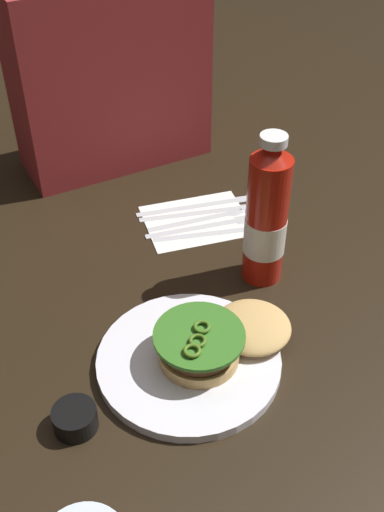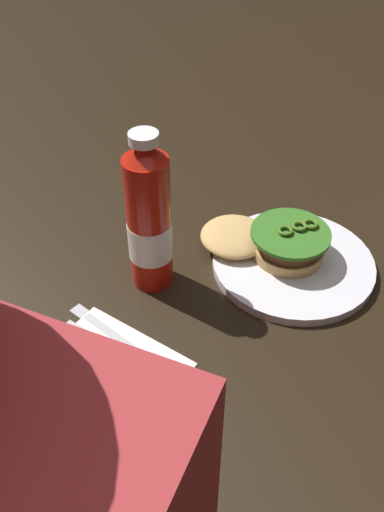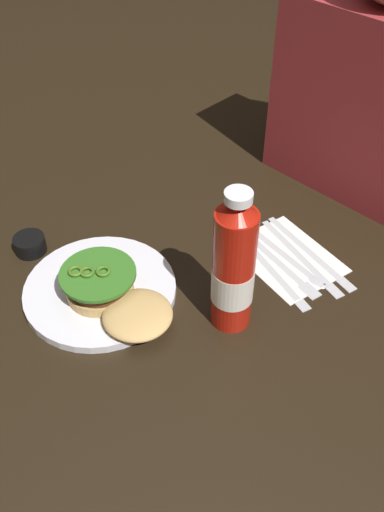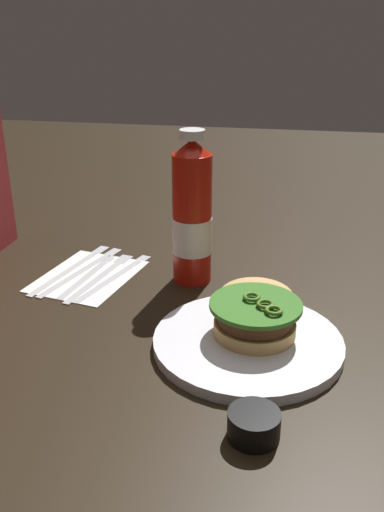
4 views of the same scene
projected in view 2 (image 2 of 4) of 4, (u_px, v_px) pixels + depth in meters
The scene contains 10 objects.
ground_plane at pixel (273, 263), 0.84m from camera, with size 3.00×3.00×0.00m, color black.
dinner_plate at pixel (293, 263), 0.83m from camera, with size 0.25×0.25×0.01m, color white.
burger_sandwich at pixel (269, 241), 0.83m from camera, with size 0.20×0.12×0.05m.
ketchup_bottle at pixel (149, 222), 0.74m from camera, with size 0.06×0.06×0.24m.
napkin at pixel (109, 369), 0.69m from camera, with size 0.18×0.14×0.00m, color white.
table_knife at pixel (116, 336), 0.73m from camera, with size 0.20×0.07×0.00m.
fork_utensil at pixel (108, 349), 0.71m from camera, with size 0.20×0.06×0.00m.
spoon_utensil at pixel (92, 358), 0.70m from camera, with size 0.18×0.04×0.00m.
steak_knife at pixel (83, 367), 0.69m from camera, with size 0.21×0.08×0.00m.
butter_knife at pixel (71, 379), 0.67m from camera, with size 0.22×0.06×0.00m.
Camera 2 is at (-0.13, 0.62, 0.57)m, focal length 37.92 mm.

